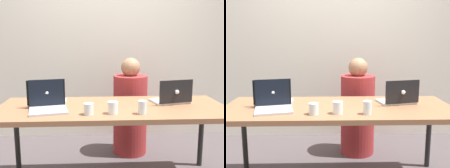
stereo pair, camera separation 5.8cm
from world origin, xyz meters
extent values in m
cube|color=silver|center=(0.00, 1.29, 1.25)|extent=(5.04, 0.10, 2.51)
cube|color=brown|center=(0.00, 0.00, 0.71)|extent=(1.94, 0.75, 0.04)
cylinder|color=black|center=(-0.92, 0.33, 0.34)|extent=(0.05, 0.05, 0.69)
cylinder|color=black|center=(0.92, 0.33, 0.34)|extent=(0.05, 0.05, 0.69)
cylinder|color=maroon|center=(0.24, 0.69, 0.44)|extent=(0.38, 0.38, 0.89)
sphere|color=#997051|center=(0.24, 0.69, 0.98)|extent=(0.21, 0.21, 0.21)
cube|color=#B4B2B8|center=(-0.51, -0.13, 0.74)|extent=(0.33, 0.30, 0.02)
cube|color=black|center=(-0.54, -0.01, 0.86)|extent=(0.29, 0.07, 0.22)
sphere|color=white|center=(-0.54, 0.00, 0.86)|extent=(0.04, 0.04, 0.04)
cube|color=#B6B8B2|center=(-0.56, 0.13, 0.74)|extent=(0.32, 0.24, 0.02)
cube|color=black|center=(-0.56, 0.01, 0.85)|extent=(0.31, 0.03, 0.21)
sphere|color=white|center=(-0.55, 0.00, 0.85)|extent=(0.04, 0.04, 0.04)
cube|color=silver|center=(0.52, 0.13, 0.74)|extent=(0.35, 0.28, 0.02)
cube|color=black|center=(0.55, 0.02, 0.85)|extent=(0.31, 0.08, 0.20)
sphere|color=white|center=(0.55, 0.01, 0.85)|extent=(0.04, 0.04, 0.04)
cylinder|color=white|center=(-0.01, -0.21, 0.77)|extent=(0.08, 0.08, 0.10)
cylinder|color=silver|center=(-0.01, -0.21, 0.75)|extent=(0.07, 0.07, 0.05)
cylinder|color=silver|center=(0.21, -0.23, 0.78)|extent=(0.07, 0.07, 0.10)
cylinder|color=silver|center=(0.21, -0.23, 0.76)|extent=(0.06, 0.06, 0.06)
cylinder|color=silver|center=(-0.19, -0.22, 0.77)|extent=(0.08, 0.08, 0.09)
cylinder|color=silver|center=(-0.19, -0.22, 0.75)|extent=(0.07, 0.07, 0.05)
camera|label=1|loc=(-0.12, -2.15, 1.31)|focal=42.00mm
camera|label=2|loc=(-0.06, -2.15, 1.31)|focal=42.00mm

